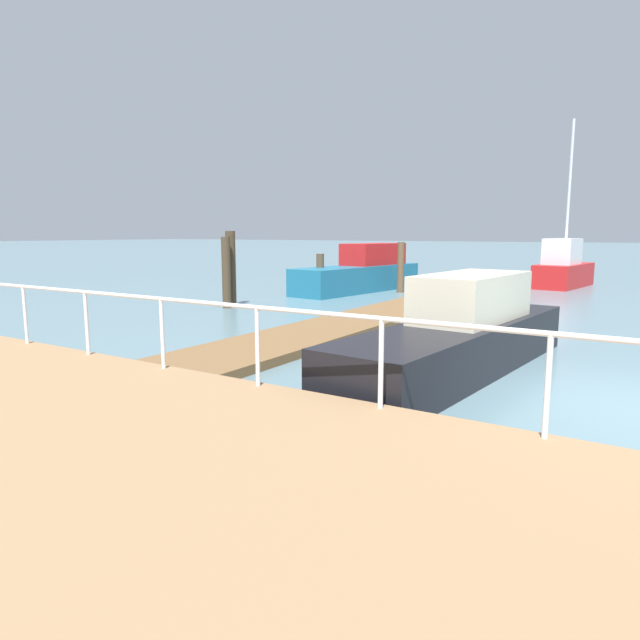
% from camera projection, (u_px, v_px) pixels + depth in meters
% --- Properties ---
extents(floating_dock, '(13.56, 2.00, 0.18)m').
position_uv_depth(floating_dock, '(343.00, 326.00, 14.13)').
color(floating_dock, brown).
rests_on(floating_dock, ground_plane).
extents(boardwalk_railing, '(0.06, 23.50, 1.08)m').
position_uv_depth(boardwalk_railing, '(121.00, 308.00, 8.74)').
color(boardwalk_railing, white).
rests_on(boardwalk_railing, boardwalk).
extents(dock_piling_0, '(0.30, 0.30, 1.60)m').
position_uv_depth(dock_piling_0, '(320.00, 274.00, 22.09)').
color(dock_piling_0, brown).
rests_on(dock_piling_0, ground_plane).
extents(dock_piling_1, '(0.28, 0.28, 2.05)m').
position_uv_depth(dock_piling_1, '(401.00, 267.00, 22.78)').
color(dock_piling_1, brown).
rests_on(dock_piling_1, ground_plane).
extents(dock_piling_2, '(0.28, 0.28, 2.29)m').
position_uv_depth(dock_piling_2, '(226.00, 273.00, 18.01)').
color(dock_piling_2, '#473826').
rests_on(dock_piling_2, ground_plane).
extents(dock_piling_3, '(0.32, 0.32, 2.48)m').
position_uv_depth(dock_piling_3, '(231.00, 269.00, 18.43)').
color(dock_piling_3, '#473826').
rests_on(dock_piling_3, ground_plane).
extents(moored_boat_0, '(6.87, 2.17, 1.69)m').
position_uv_depth(moored_boat_0, '(462.00, 335.00, 9.84)').
color(moored_boat_0, black).
rests_on(moored_boat_0, ground_plane).
extents(moored_boat_1, '(4.35, 2.05, 7.29)m').
position_uv_depth(moored_boat_1, '(563.00, 268.00, 25.02)').
color(moored_boat_1, red).
rests_on(moored_boat_1, ground_plane).
extents(moored_boat_2, '(7.05, 2.60, 1.97)m').
position_uv_depth(moored_boat_2, '(362.00, 273.00, 23.43)').
color(moored_boat_2, '#1E6B8C').
rests_on(moored_boat_2, ground_plane).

